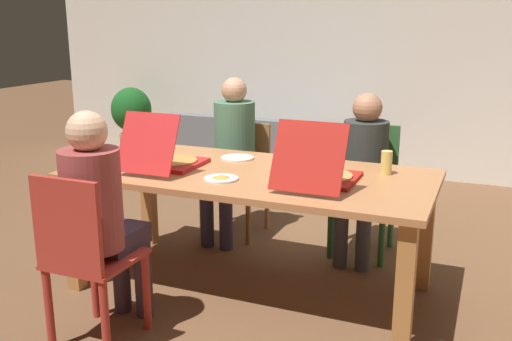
% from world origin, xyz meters
% --- Properties ---
extents(ground_plane, '(20.00, 20.00, 0.00)m').
position_xyz_m(ground_plane, '(0.00, 0.00, 0.00)').
color(ground_plane, brown).
extents(back_wall, '(7.84, 0.12, 2.92)m').
position_xyz_m(back_wall, '(0.00, 3.18, 1.46)').
color(back_wall, silver).
rests_on(back_wall, ground).
extents(dining_table, '(2.20, 1.02, 0.77)m').
position_xyz_m(dining_table, '(0.00, 0.00, 0.67)').
color(dining_table, '#B77647').
rests_on(dining_table, ground).
extents(chair_0, '(0.41, 0.43, 0.94)m').
position_xyz_m(chair_0, '(-0.50, -0.96, 0.51)').
color(chair_0, '#B23227').
rests_on(chair_0, ground).
extents(person_0, '(0.30, 0.51, 1.23)m').
position_xyz_m(person_0, '(-0.50, -0.81, 0.72)').
color(person_0, '#3E303F').
rests_on(person_0, ground).
extents(chair_1, '(0.45, 0.44, 0.86)m').
position_xyz_m(chair_1, '(-0.50, 0.95, 0.49)').
color(chair_1, '#986639').
rests_on(chair_1, ground).
extents(person_1, '(0.31, 0.54, 1.24)m').
position_xyz_m(person_1, '(-0.50, 0.80, 0.72)').
color(person_1, '#332F4B').
rests_on(person_1, ground).
extents(chair_2, '(0.42, 0.44, 0.92)m').
position_xyz_m(chair_2, '(0.52, 0.93, 0.50)').
color(chair_2, '#326432').
rests_on(chair_2, ground).
extents(person_2, '(0.31, 0.51, 1.17)m').
position_xyz_m(person_2, '(0.52, 0.78, 0.69)').
color(person_2, '#3D414B').
rests_on(person_2, ground).
extents(pizza_box_0, '(0.39, 0.57, 0.37)m').
position_xyz_m(pizza_box_0, '(0.46, -0.06, 0.82)').
color(pizza_box_0, '#B02018').
rests_on(pizza_box_0, dining_table).
extents(pizza_box_1, '(0.37, 0.53, 0.36)m').
position_xyz_m(pizza_box_1, '(-0.52, -0.10, 0.82)').
color(pizza_box_1, red).
rests_on(pizza_box_1, dining_table).
extents(plate_0, '(0.20, 0.20, 0.03)m').
position_xyz_m(plate_0, '(-0.08, -0.23, 0.78)').
color(plate_0, white).
rests_on(plate_0, dining_table).
extents(plate_1, '(0.22, 0.22, 0.01)m').
position_xyz_m(plate_1, '(-0.21, 0.28, 0.77)').
color(plate_1, white).
rests_on(plate_1, dining_table).
extents(drinking_glass_0, '(0.08, 0.08, 0.15)m').
position_xyz_m(drinking_glass_0, '(0.29, 0.33, 0.84)').
color(drinking_glass_0, '#B64D2B').
rests_on(drinking_glass_0, dining_table).
extents(drinking_glass_1, '(0.07, 0.07, 0.14)m').
position_xyz_m(drinking_glass_1, '(0.78, 0.25, 0.84)').
color(drinking_glass_1, '#DFCB62').
rests_on(drinking_glass_1, dining_table).
extents(drinking_glass_2, '(0.08, 0.08, 0.12)m').
position_xyz_m(drinking_glass_2, '(-1.00, -0.20, 0.83)').
color(drinking_glass_2, '#BD532E').
rests_on(drinking_glass_2, dining_table).
extents(couch, '(1.84, 0.76, 0.69)m').
position_xyz_m(couch, '(-0.96, 2.46, 0.26)').
color(couch, slate).
rests_on(couch, ground).
extents(potted_plant, '(0.48, 0.48, 0.88)m').
position_xyz_m(potted_plant, '(-2.68, 2.66, 0.52)').
color(potted_plant, '#BB754F').
rests_on(potted_plant, ground).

